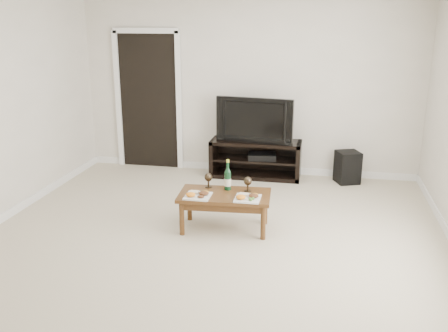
% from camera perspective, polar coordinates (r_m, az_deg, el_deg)
% --- Properties ---
extents(floor, '(5.50, 5.50, 0.00)m').
position_cam_1_polar(floor, '(5.19, -1.98, -9.47)').
color(floor, '#C1B69B').
rests_on(floor, ground).
extents(back_wall, '(5.00, 0.04, 2.60)m').
position_cam_1_polar(back_wall, '(7.45, 2.85, 9.07)').
color(back_wall, silver).
rests_on(back_wall, ground).
extents(doorway, '(0.90, 0.02, 2.05)m').
position_cam_1_polar(doorway, '(7.83, -8.60, 7.25)').
color(doorway, black).
rests_on(doorway, ground).
extents(media_console, '(1.32, 0.45, 0.55)m').
position_cam_1_polar(media_console, '(7.37, 3.62, 0.82)').
color(media_console, black).
rests_on(media_console, ground).
extents(television, '(1.13, 0.31, 0.65)m').
position_cam_1_polar(television, '(7.23, 3.71, 5.39)').
color(television, black).
rests_on(television, media_console).
extents(av_receiver, '(0.44, 0.35, 0.08)m').
position_cam_1_polar(av_receiver, '(7.33, 4.37, 1.13)').
color(av_receiver, black).
rests_on(av_receiver, media_console).
extents(subwoofer, '(0.39, 0.39, 0.46)m').
position_cam_1_polar(subwoofer, '(7.33, 13.93, -0.12)').
color(subwoofer, black).
rests_on(subwoofer, ground).
extents(coffee_table, '(1.04, 0.61, 0.42)m').
position_cam_1_polar(coffee_table, '(5.57, 0.07, -5.21)').
color(coffee_table, '#553717').
rests_on(coffee_table, ground).
extents(plate_left, '(0.27, 0.27, 0.07)m').
position_cam_1_polar(plate_left, '(5.40, -3.01, -3.19)').
color(plate_left, white).
rests_on(plate_left, coffee_table).
extents(plate_right, '(0.27, 0.27, 0.07)m').
position_cam_1_polar(plate_right, '(5.33, 2.72, -3.48)').
color(plate_right, white).
rests_on(plate_right, coffee_table).
extents(wine_bottle, '(0.07, 0.07, 0.35)m').
position_cam_1_polar(wine_bottle, '(5.57, 0.43, -1.00)').
color(wine_bottle, '#0E3319').
rests_on(wine_bottle, coffee_table).
extents(goblet_left, '(0.09, 0.09, 0.17)m').
position_cam_1_polar(goblet_left, '(5.68, -1.79, -1.63)').
color(goblet_left, '#392D1F').
rests_on(goblet_left, coffee_table).
extents(goblet_right, '(0.09, 0.09, 0.17)m').
position_cam_1_polar(goblet_right, '(5.55, 2.73, -2.07)').
color(goblet_right, '#392D1F').
rests_on(goblet_right, coffee_table).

